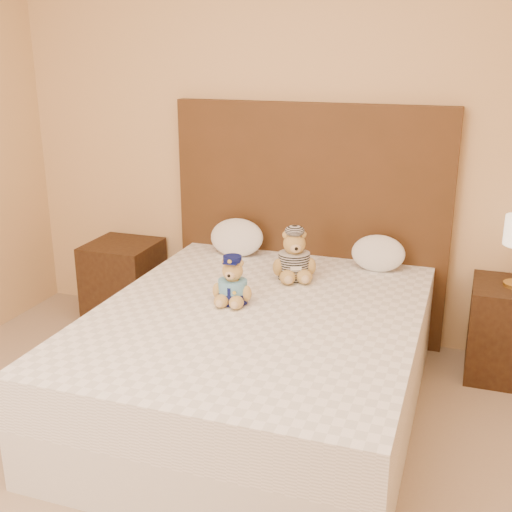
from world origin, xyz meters
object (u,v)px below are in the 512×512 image
(bed, at_px, (257,360))
(teddy_prisoner, at_px, (294,255))
(teddy_police, at_px, (233,280))
(nightstand_right, at_px, (510,331))
(nightstand_left, at_px, (124,281))
(pillow_left, at_px, (237,236))
(pillow_right, at_px, (378,252))

(bed, bearing_deg, teddy_prisoner, 84.95)
(teddy_police, bearing_deg, nightstand_right, 23.69)
(nightstand_left, distance_m, pillow_left, 0.92)
(nightstand_left, bearing_deg, bed, -32.62)
(nightstand_left, height_order, teddy_prisoner, teddy_prisoner)
(bed, height_order, teddy_prisoner, teddy_prisoner)
(bed, xyz_separation_m, nightstand_right, (1.25, 0.80, -0.00))
(teddy_police, height_order, pillow_left, teddy_police)
(nightstand_right, xyz_separation_m, teddy_prisoner, (-1.20, -0.29, 0.42))
(nightstand_left, xyz_separation_m, teddy_police, (1.10, -0.74, 0.40))
(nightstand_right, bearing_deg, pillow_right, 177.79)
(bed, bearing_deg, nightstand_left, 147.38)
(nightstand_left, xyz_separation_m, pillow_right, (1.72, 0.03, 0.39))
(nightstand_right, xyz_separation_m, teddy_police, (-1.40, -0.74, 0.40))
(nightstand_left, bearing_deg, pillow_left, 2.08)
(nightstand_right, bearing_deg, pillow_left, 178.97)
(pillow_left, bearing_deg, teddy_prisoner, -34.12)
(teddy_prisoner, height_order, pillow_left, teddy_prisoner)
(teddy_prisoner, relative_size, pillow_left, 0.83)
(nightstand_left, height_order, pillow_left, pillow_left)
(bed, bearing_deg, pillow_left, 117.07)
(teddy_police, xyz_separation_m, pillow_right, (0.63, 0.77, -0.02))
(nightstand_left, xyz_separation_m, pillow_left, (0.83, 0.03, 0.40))
(nightstand_left, distance_m, teddy_police, 1.38)
(nightstand_right, relative_size, pillow_right, 1.73)
(bed, bearing_deg, teddy_police, 159.80)
(nightstand_right, distance_m, pillow_right, 0.87)
(teddy_prisoner, xyz_separation_m, pillow_right, (0.43, 0.32, -0.03))
(pillow_right, bearing_deg, nightstand_right, -2.21)
(bed, xyz_separation_m, teddy_police, (-0.15, 0.06, 0.40))
(bed, height_order, nightstand_right, same)
(nightstand_left, bearing_deg, teddy_prisoner, -12.54)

